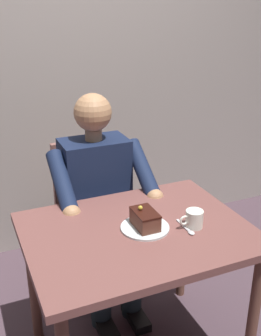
{
  "coord_description": "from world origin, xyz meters",
  "views": [
    {
      "loc": [
        0.65,
        1.41,
        1.65
      ],
      "look_at": [
        -0.01,
        -0.1,
        0.97
      ],
      "focal_mm": 43.97,
      "sensor_mm": 36.0,
      "label": 1
    }
  ],
  "objects_px": {
    "seated_person": "(100,201)",
    "coffee_cup": "(194,219)",
    "cake_slice": "(145,219)",
    "chair": "(91,210)",
    "dessert_spoon": "(187,229)",
    "dining_table": "(137,247)"
  },
  "relations": [
    {
      "from": "seated_person",
      "to": "coffee_cup",
      "type": "bearing_deg",
      "value": 112.32
    },
    {
      "from": "cake_slice",
      "to": "dessert_spoon",
      "type": "xyz_separation_m",
      "value": [
        -0.16,
        0.09,
        -0.04
      ]
    },
    {
      "from": "chair",
      "to": "coffee_cup",
      "type": "height_order",
      "value": "chair"
    },
    {
      "from": "cake_slice",
      "to": "coffee_cup",
      "type": "relative_size",
      "value": 1.26
    },
    {
      "from": "seated_person",
      "to": "coffee_cup",
      "type": "xyz_separation_m",
      "value": [
        -0.23,
        0.57,
        0.14
      ]
    },
    {
      "from": "dining_table",
      "to": "seated_person",
      "type": "height_order",
      "value": "seated_person"
    },
    {
      "from": "seated_person",
      "to": "coffee_cup",
      "type": "distance_m",
      "value": 0.63
    },
    {
      "from": "seated_person",
      "to": "cake_slice",
      "type": "height_order",
      "value": "seated_person"
    },
    {
      "from": "dining_table",
      "to": "seated_person",
      "type": "xyz_separation_m",
      "value": [
        0.0,
        -0.49,
        -0.0
      ]
    },
    {
      "from": "seated_person",
      "to": "chair",
      "type": "bearing_deg",
      "value": -90.0
    },
    {
      "from": "dining_table",
      "to": "cake_slice",
      "type": "distance_m",
      "value": 0.14
    },
    {
      "from": "chair",
      "to": "seated_person",
      "type": "relative_size",
      "value": 0.74
    },
    {
      "from": "chair",
      "to": "coffee_cup",
      "type": "relative_size",
      "value": 7.91
    },
    {
      "from": "dessert_spoon",
      "to": "coffee_cup",
      "type": "bearing_deg",
      "value": -160.53
    },
    {
      "from": "chair",
      "to": "seated_person",
      "type": "xyz_separation_m",
      "value": [
        0.0,
        0.17,
        0.14
      ]
    },
    {
      "from": "cake_slice",
      "to": "coffee_cup",
      "type": "distance_m",
      "value": 0.21
    },
    {
      "from": "chair",
      "to": "seated_person",
      "type": "height_order",
      "value": "seated_person"
    },
    {
      "from": "dining_table",
      "to": "seated_person",
      "type": "bearing_deg",
      "value": -90.0
    },
    {
      "from": "dining_table",
      "to": "dessert_spoon",
      "type": "bearing_deg",
      "value": 154.84
    },
    {
      "from": "dining_table",
      "to": "dessert_spoon",
      "type": "distance_m",
      "value": 0.24
    },
    {
      "from": "chair",
      "to": "coffee_cup",
      "type": "bearing_deg",
      "value": 107.46
    },
    {
      "from": "seated_person",
      "to": "dessert_spoon",
      "type": "bearing_deg",
      "value": 108.55
    }
  ]
}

